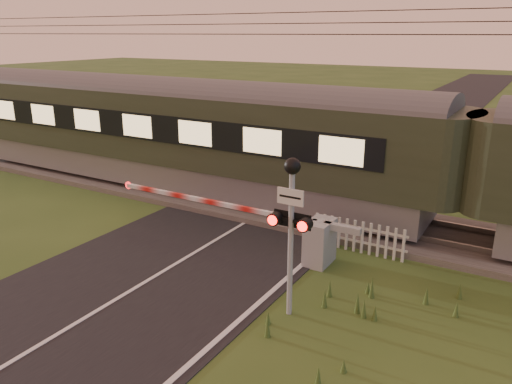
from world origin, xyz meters
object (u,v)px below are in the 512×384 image
Objects in this scene: boom_gate at (306,236)px; picket_fence at (358,236)px; train at (470,169)px; crossing_signal at (291,210)px.

boom_gate is 1.52m from picket_fence.
boom_gate is (-3.26, -3.02, -1.51)m from train.
picket_fence is at bearing -140.01° from train.
crossing_signal is (-2.44, -5.52, 0.12)m from train.
boom_gate is 3.10m from crossing_signal.
train reaches higher than crossing_signal.
train reaches higher than picket_fence.
crossing_signal is 4.07m from picket_fence.
picket_fence is (0.19, 3.63, -1.84)m from crossing_signal.
picket_fence is (1.00, 1.12, -0.20)m from boom_gate.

